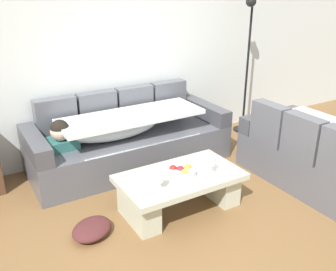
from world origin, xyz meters
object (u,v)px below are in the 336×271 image
at_px(couch_along_wall, 126,140).
at_px(wine_glass_near_right, 212,162).
at_px(couch_near_window, 322,158).
at_px(crumpled_garment, 92,229).
at_px(wine_glass_near_left, 160,178).
at_px(floor_lamp, 247,58).
at_px(open_magazine, 205,167).
at_px(coffee_table, 180,187).
at_px(fruit_bowl, 182,171).

xyz_separation_m(couch_along_wall, wine_glass_near_right, (0.33, -1.28, 0.17)).
height_order(couch_near_window, crumpled_garment, couch_near_window).
distance_m(couch_near_window, wine_glass_near_left, 1.91).
xyz_separation_m(couch_near_window, floor_lamp, (0.35, 1.68, 0.78)).
distance_m(wine_glass_near_left, open_magazine, 0.63).
xyz_separation_m(couch_near_window, wine_glass_near_right, (-1.30, 0.28, 0.16)).
height_order(coffee_table, floor_lamp, floor_lamp).
bearing_deg(coffee_table, couch_along_wall, 91.92).
distance_m(fruit_bowl, wine_glass_near_right, 0.31).
bearing_deg(floor_lamp, wine_glass_near_right, -139.43).
distance_m(fruit_bowl, crumpled_garment, 0.99).
bearing_deg(couch_near_window, wine_glass_near_left, 82.28).
bearing_deg(coffee_table, open_magazine, 1.10).
bearing_deg(floor_lamp, coffee_table, -146.41).
bearing_deg(wine_glass_near_left, couch_near_window, -7.72).
relative_size(fruit_bowl, floor_lamp, 0.14).
bearing_deg(couch_near_window, open_magazine, 72.71).
height_order(coffee_table, crumpled_garment, coffee_table).
bearing_deg(wine_glass_near_right, crumpled_garment, 172.51).
xyz_separation_m(coffee_table, wine_glass_near_right, (0.29, -0.12, 0.26)).
height_order(coffee_table, wine_glass_near_right, wine_glass_near_right).
relative_size(fruit_bowl, open_magazine, 1.00).
bearing_deg(crumpled_garment, floor_lamp, 23.66).
relative_size(couch_near_window, open_magazine, 6.34).
distance_m(couch_near_window, wine_glass_near_right, 1.34).
bearing_deg(wine_glass_near_right, wine_glass_near_left, -178.00).
xyz_separation_m(coffee_table, open_magazine, (0.30, 0.01, 0.15)).
relative_size(wine_glass_near_left, crumpled_garment, 0.42).
distance_m(coffee_table, fruit_bowl, 0.18).
xyz_separation_m(fruit_bowl, floor_lamp, (1.92, 1.30, 0.69)).
bearing_deg(open_magazine, floor_lamp, 42.54).
relative_size(fruit_bowl, crumpled_garment, 0.70).
relative_size(floor_lamp, crumpled_garment, 4.88).
bearing_deg(crumpled_garment, coffee_table, -2.45).
bearing_deg(couch_along_wall, wine_glass_near_right, -75.38).
bearing_deg(couch_along_wall, floor_lamp, 3.69).
distance_m(open_magazine, crumpled_garment, 1.25).
bearing_deg(fruit_bowl, coffee_table, 137.32).
height_order(couch_near_window, fruit_bowl, couch_near_window).
bearing_deg(couch_along_wall, wine_glass_near_left, -101.34).
height_order(coffee_table, fruit_bowl, fruit_bowl).
bearing_deg(coffee_table, couch_near_window, -13.99).
distance_m(wine_glass_near_right, floor_lamp, 2.25).
relative_size(wine_glass_near_left, wine_glass_near_right, 1.00).
bearing_deg(fruit_bowl, couch_along_wall, 92.54).
relative_size(coffee_table, crumpled_garment, 3.00).
bearing_deg(wine_glass_near_right, couch_along_wall, 104.62).
relative_size(couch_along_wall, couch_near_window, 1.35).
height_order(couch_along_wall, coffee_table, couch_along_wall).
distance_m(wine_glass_near_right, crumpled_garment, 1.29).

